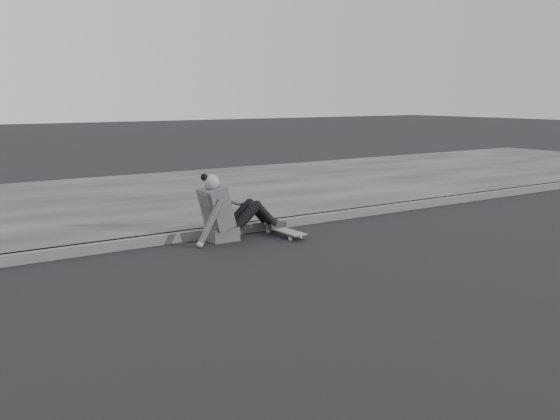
{
  "coord_description": "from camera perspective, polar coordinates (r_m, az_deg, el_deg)",
  "views": [
    {
      "loc": [
        -6.14,
        -4.57,
        1.82
      ],
      "look_at": [
        -2.09,
        1.43,
        0.5
      ],
      "focal_mm": 40.0,
      "sensor_mm": 36.0,
      "label": 1
    }
  ],
  "objects": [
    {
      "name": "seated_woman",
      "position": [
        8.01,
        -4.98,
        -0.2
      ],
      "size": [
        1.38,
        0.46,
        0.88
      ],
      "color": "#4A4A4C",
      "rests_on": "ground"
    },
    {
      "name": "ground",
      "position": [
        7.87,
        18.82,
        -3.6
      ],
      "size": [
        80.0,
        80.0,
        0.0
      ],
      "primitive_type": "plane",
      "color": "black",
      "rests_on": "ground"
    },
    {
      "name": "sidewalk",
      "position": [
        12.01,
        -2.85,
        1.91
      ],
      "size": [
        24.0,
        6.0,
        0.12
      ],
      "primitive_type": "cube",
      "color": "#3E3E3E",
      "rests_on": "ground"
    },
    {
      "name": "skateboard",
      "position": [
        8.24,
        0.36,
        -1.91
      ],
      "size": [
        0.2,
        0.78,
        0.09
      ],
      "color": "#A4A49F",
      "rests_on": "ground"
    },
    {
      "name": "curb",
      "position": [
        9.59,
        6.53,
        -0.3
      ],
      "size": [
        24.0,
        0.16,
        0.12
      ],
      "primitive_type": "cube",
      "color": "#555555",
      "rests_on": "ground"
    }
  ]
}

